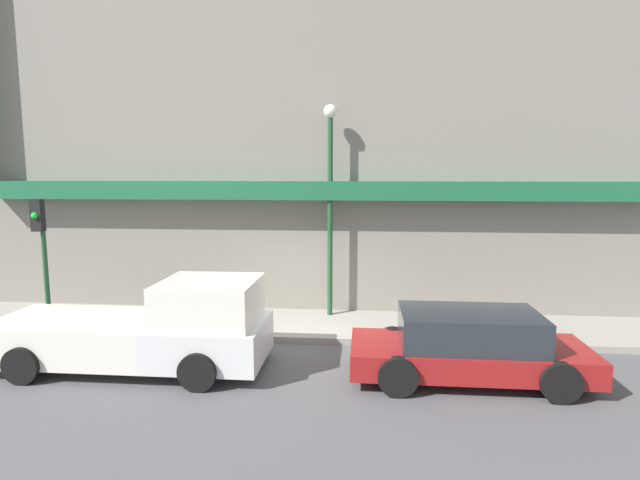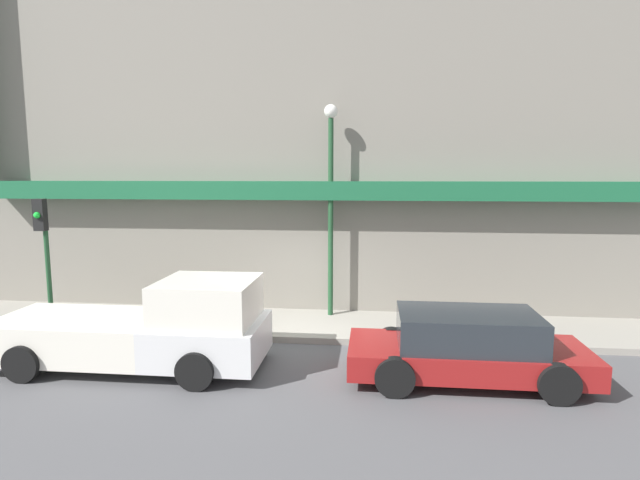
% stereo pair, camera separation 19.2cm
% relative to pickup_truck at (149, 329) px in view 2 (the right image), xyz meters
% --- Properties ---
extents(ground_plane, '(80.00, 80.00, 0.00)m').
position_rel_pickup_truck_xyz_m(ground_plane, '(2.80, 1.73, -0.82)').
color(ground_plane, '#4C4C4F').
extents(sidewalk, '(36.00, 2.51, 0.16)m').
position_rel_pickup_truck_xyz_m(sidewalk, '(2.80, 2.98, -0.74)').
color(sidewalk, gray).
rests_on(sidewalk, ground).
extents(building, '(19.80, 3.80, 10.90)m').
position_rel_pickup_truck_xyz_m(building, '(2.78, 5.72, 4.44)').
color(building, gray).
rests_on(building, ground).
extents(pickup_truck, '(5.56, 2.18, 1.87)m').
position_rel_pickup_truck_xyz_m(pickup_truck, '(0.00, 0.00, 0.00)').
color(pickup_truck, silver).
rests_on(pickup_truck, ground).
extents(parked_car, '(4.54, 1.98, 1.36)m').
position_rel_pickup_truck_xyz_m(parked_car, '(6.40, 0.00, -0.15)').
color(parked_car, maroon).
rests_on(parked_car, ground).
extents(fire_hydrant, '(0.20, 0.20, 0.72)m').
position_rel_pickup_truck_xyz_m(fire_hydrant, '(-0.21, 2.18, -0.30)').
color(fire_hydrant, '#196633').
rests_on(fire_hydrant, sidewalk).
extents(street_lamp, '(0.36, 0.36, 5.64)m').
position_rel_pickup_truck_xyz_m(street_lamp, '(3.43, 3.76, 2.85)').
color(street_lamp, '#1E4728').
rests_on(street_lamp, sidewalk).
extents(traffic_light, '(0.28, 0.42, 3.22)m').
position_rel_pickup_truck_xyz_m(traffic_light, '(-3.74, 2.19, 1.57)').
color(traffic_light, '#1E4728').
rests_on(traffic_light, sidewalk).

